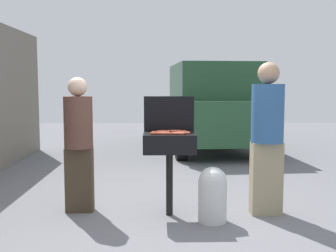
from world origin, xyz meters
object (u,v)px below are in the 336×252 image
object	(u,v)px
hot_dog_6	(163,133)
hot_dog_9	(164,132)
hot_dog_5	(162,131)
hot_dog_7	(181,132)
hot_dog_0	(156,134)
hot_dog_10	(177,133)
hot_dog_11	(165,131)
hot_dog_12	(159,132)
hot_dog_4	(166,134)
hot_dog_8	(183,132)
hot_dog_2	(184,133)
hot_dog_13	(178,134)
hot_dog_1	(157,132)
propane_tank	(213,193)
parked_minivan	(211,106)
hot_dog_3	(175,131)
person_right	(267,133)
bbq_grill	(169,146)
person_left	(79,139)
hot_dog_14	(179,131)

from	to	relation	value
hot_dog_6	hot_dog_9	distance (m)	0.11
hot_dog_5	hot_dog_6	distance (m)	0.14
hot_dog_5	hot_dog_7	distance (m)	0.22
hot_dog_0	hot_dog_6	distance (m)	0.11
hot_dog_7	hot_dog_10	xyz separation A→B (m)	(-0.05, -0.12, 0.00)
hot_dog_11	hot_dog_12	bearing A→B (deg)	-122.74
hot_dog_9	hot_dog_10	xyz separation A→B (m)	(0.14, -0.11, 0.00)
hot_dog_4	hot_dog_5	bearing A→B (deg)	101.09
hot_dog_0	hot_dog_12	world-z (taller)	same
hot_dog_6	hot_dog_11	world-z (taller)	same
hot_dog_8	hot_dog_2	bearing A→B (deg)	-87.23
hot_dog_11	hot_dog_13	world-z (taller)	same
hot_dog_1	hot_dog_13	size ratio (longest dim) A/B	1.00
hot_dog_1	hot_dog_4	world-z (taller)	same
propane_tank	hot_dog_11	bearing A→B (deg)	146.18
hot_dog_7	hot_dog_13	xyz separation A→B (m)	(-0.04, -0.20, 0.00)
hot_dog_8	hot_dog_10	size ratio (longest dim) A/B	1.00
hot_dog_1	hot_dog_6	size ratio (longest dim) A/B	1.00
hot_dog_6	hot_dog_1	bearing A→B (deg)	148.29
hot_dog_7	hot_dog_10	distance (m)	0.14
propane_tank	parked_minivan	xyz separation A→B (m)	(0.67, 5.33, 0.70)
hot_dog_6	hot_dog_10	distance (m)	0.15
hot_dog_2	hot_dog_12	xyz separation A→B (m)	(-0.28, 0.11, 0.00)
hot_dog_3	hot_dog_4	bearing A→B (deg)	-111.80
hot_dog_9	parked_minivan	bearing A→B (deg)	76.64
hot_dog_2	parked_minivan	distance (m)	5.28
person_right	parked_minivan	world-z (taller)	parked_minivan
hot_dog_0	hot_dog_1	size ratio (longest dim) A/B	1.00
hot_dog_0	hot_dog_13	size ratio (longest dim) A/B	1.00
hot_dog_0	hot_dog_12	distance (m)	0.14
hot_dog_5	hot_dog_10	distance (m)	0.21
hot_dog_0	hot_dog_8	distance (m)	0.34
hot_dog_0	hot_dog_4	bearing A→B (deg)	-3.97
parked_minivan	hot_dog_3	bearing A→B (deg)	73.75
bbq_grill	hot_dog_0	size ratio (longest dim) A/B	7.42
hot_dog_2	person_right	world-z (taller)	person_right
hot_dog_1	hot_dog_5	xyz separation A→B (m)	(0.06, 0.10, 0.00)
hot_dog_5	hot_dog_12	world-z (taller)	same
hot_dog_10	propane_tank	size ratio (longest dim) A/B	0.21
hot_dog_10	person_left	size ratio (longest dim) A/B	0.08
hot_dog_3	hot_dog_9	size ratio (longest dim) A/B	1.00
hot_dog_7	hot_dog_10	bearing A→B (deg)	-113.29
person_left	hot_dog_9	bearing A→B (deg)	-7.27
hot_dog_11	hot_dog_14	bearing A→B (deg)	-5.34
bbq_grill	hot_dog_9	size ratio (longest dim) A/B	7.42
hot_dog_0	hot_dog_2	size ratio (longest dim) A/B	1.00
hot_dog_10	hot_dog_14	size ratio (longest dim) A/B	1.00
hot_dog_5	hot_dog_4	bearing A→B (deg)	-78.91
hot_dog_1	hot_dog_0	bearing A→B (deg)	-99.88
hot_dog_13	parked_minivan	size ratio (longest dim) A/B	0.03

